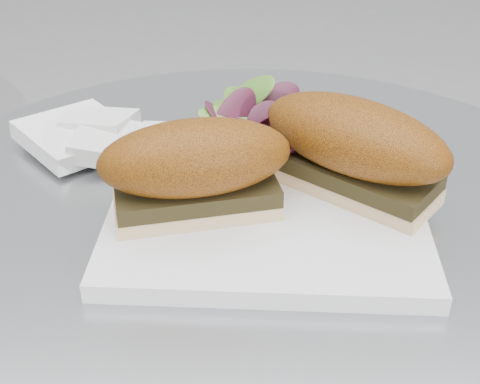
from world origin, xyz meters
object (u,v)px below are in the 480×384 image
object	(u,v)px
plate	(267,200)
saucer	(373,149)
sandwich_left	(196,168)
sandwich_right	(354,146)

from	to	relation	value
plate	saucer	bearing A→B (deg)	41.36
sandwich_left	saucer	distance (m)	0.21
sandwich_right	saucer	xyz separation A→B (m)	(0.04, 0.09, -0.05)
sandwich_left	saucer	xyz separation A→B (m)	(0.16, 0.12, -0.05)
sandwich_left	sandwich_right	size ratio (longest dim) A/B	0.91
saucer	sandwich_left	bearing A→B (deg)	-142.95
sandwich_left	sandwich_right	xyz separation A→B (m)	(0.13, 0.04, -0.00)
plate	sandwich_right	size ratio (longest dim) A/B	1.44
sandwich_right	saucer	size ratio (longest dim) A/B	1.39
plate	saucer	size ratio (longest dim) A/B	2.00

